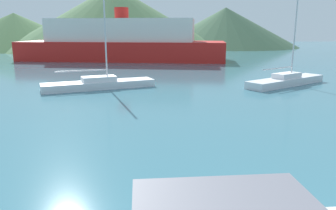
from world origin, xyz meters
TOP-DOWN VIEW (x-y plane):
  - sailboat_inner at (-4.36, 25.25)m, footprint 8.78×4.68m
  - sailboat_middle at (11.00, 25.89)m, footprint 8.05×6.05m
  - ferry_distant at (-4.25, 49.28)m, footprint 30.98×13.27m
  - hill_west at (-32.03, 81.60)m, footprint 36.43×36.43m
  - hill_central at (-8.32, 80.80)m, footprint 51.29×51.29m
  - hill_east at (19.84, 86.42)m, footprint 37.32×37.32m

SIDE VIEW (x-z plane):
  - sailboat_inner at x=-4.36m, z-range -3.11..3.87m
  - sailboat_middle at x=11.00m, z-range -3.07..3.87m
  - ferry_distant at x=-4.25m, z-range -1.16..6.45m
  - hill_west at x=-32.03m, z-range 0.00..8.27m
  - hill_east at x=19.84m, z-range 0.00..10.00m
  - hill_central at x=-8.32m, z-range 0.00..14.53m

